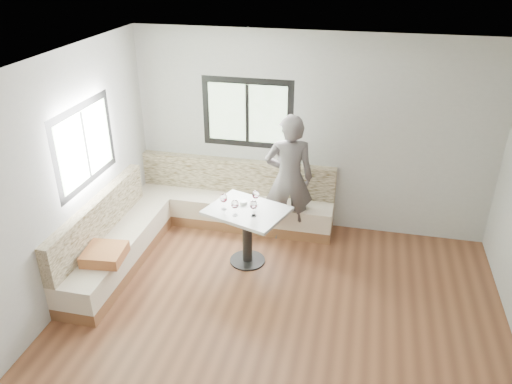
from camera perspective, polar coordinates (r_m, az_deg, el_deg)
room at (r=4.81m, az=1.71°, el=-3.13°), size 5.01×5.01×2.81m
banquette at (r=7.01m, az=-8.12°, el=-3.19°), size 2.90×2.80×0.95m
table at (r=6.38m, az=-1.02°, el=-3.54°), size 1.14×1.01×0.78m
person at (r=6.79m, az=3.79°, el=1.52°), size 0.75×0.57×1.83m
olive_ramekin at (r=6.40m, az=-1.45°, el=-1.18°), size 0.10×0.10×0.04m
wine_glass_a at (r=6.23m, az=-3.71°, el=-0.76°), size 0.09×0.09×0.21m
wine_glass_b at (r=6.08m, az=-2.42°, el=-1.47°), size 0.09×0.09×0.21m
wine_glass_c at (r=6.06m, az=-0.29°, el=-1.53°), size 0.09×0.09×0.21m
wine_glass_d at (r=6.30m, az=-0.03°, el=-0.35°), size 0.09×0.09×0.21m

